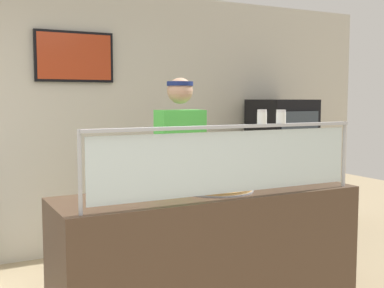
% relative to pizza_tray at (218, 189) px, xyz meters
% --- Properties ---
extents(shop_rear_unit, '(6.55, 0.13, 2.70)m').
position_rel_pizza_tray_xyz_m(shop_rear_unit, '(-0.07, 2.05, 0.39)').
color(shop_rear_unit, beige).
rests_on(shop_rear_unit, ground).
extents(serving_counter, '(2.15, 0.66, 0.95)m').
position_rel_pizza_tray_xyz_m(serving_counter, '(-0.06, 0.01, -0.49)').
color(serving_counter, '#4C3828').
rests_on(serving_counter, ground).
extents(sneeze_guard, '(1.97, 0.06, 0.48)m').
position_rel_pizza_tray_xyz_m(sneeze_guard, '(-0.06, -0.27, 0.28)').
color(sneeze_guard, '#B2B5BC').
rests_on(sneeze_guard, serving_counter).
extents(pizza_tray, '(0.50, 0.50, 0.04)m').
position_rel_pizza_tray_xyz_m(pizza_tray, '(0.00, 0.00, 0.00)').
color(pizza_tray, '#9EA0A8').
rests_on(pizza_tray, serving_counter).
extents(pizza_server, '(0.14, 0.29, 0.01)m').
position_rel_pizza_tray_xyz_m(pizza_server, '(-0.00, -0.02, 0.02)').
color(pizza_server, '#ADAFB7').
rests_on(pizza_server, pizza_tray).
extents(parmesan_shaker, '(0.06, 0.06, 0.10)m').
position_rel_pizza_tray_xyz_m(parmesan_shaker, '(0.18, -0.27, 0.50)').
color(parmesan_shaker, white).
rests_on(parmesan_shaker, sneeze_guard).
extents(pepper_flake_shaker, '(0.07, 0.07, 0.09)m').
position_rel_pizza_tray_xyz_m(pepper_flake_shaker, '(0.33, -0.27, 0.50)').
color(pepper_flake_shaker, white).
rests_on(pepper_flake_shaker, sneeze_guard).
extents(worker_figure, '(0.41, 0.50, 1.76)m').
position_rel_pizza_tray_xyz_m(worker_figure, '(0.04, 0.67, 0.04)').
color(worker_figure, '#23232D').
rests_on(worker_figure, ground).
extents(drink_fridge, '(0.61, 0.64, 1.58)m').
position_rel_pizza_tray_xyz_m(drink_fridge, '(1.80, 1.60, -0.18)').
color(drink_fridge, black).
rests_on(drink_fridge, ground).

